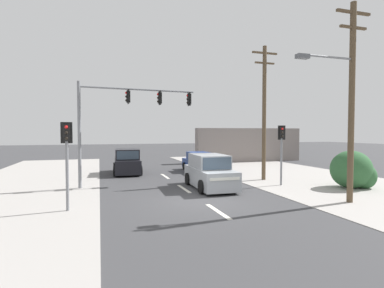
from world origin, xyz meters
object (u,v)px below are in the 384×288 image
(traffic_signal_mast, at_px, (123,112))
(suv_oncoming_mid, at_px, (210,172))
(utility_pole_midground_right, at_px, (264,110))
(pedestal_signal_right_kerb, at_px, (282,145))
(utility_pole_foreground_right, at_px, (349,95))
(sedan_receding_far, at_px, (199,163))
(suv_kerbside_parked, at_px, (127,162))
(pedestal_signal_left_kerb, at_px, (67,151))

(traffic_signal_mast, xyz_separation_m, suv_oncoming_mid, (4.63, -2.14, -3.47))
(utility_pole_midground_right, relative_size, suv_oncoming_mid, 1.91)
(utility_pole_midground_right, height_order, traffic_signal_mast, utility_pole_midground_right)
(utility_pole_midground_right, relative_size, pedestal_signal_right_kerb, 2.47)
(utility_pole_foreground_right, xyz_separation_m, sedan_receding_far, (-2.87, 12.32, -4.08))
(utility_pole_foreground_right, bearing_deg, traffic_signal_mast, 141.53)
(suv_kerbside_parked, bearing_deg, utility_pole_midground_right, -35.25)
(utility_pole_foreground_right, xyz_separation_m, pedestal_signal_left_kerb, (-11.79, 2.19, -2.37))
(traffic_signal_mast, bearing_deg, utility_pole_midground_right, -3.22)
(utility_pole_midground_right, relative_size, sedan_receding_far, 2.06)
(sedan_receding_far, bearing_deg, utility_pole_midground_right, -63.78)
(utility_pole_foreground_right, height_order, pedestal_signal_left_kerb, utility_pole_foreground_right)
(utility_pole_foreground_right, distance_m, pedestal_signal_right_kerb, 5.25)
(pedestal_signal_right_kerb, bearing_deg, utility_pole_foreground_right, -86.81)
(utility_pole_midground_right, distance_m, pedestal_signal_right_kerb, 3.08)
(utility_pole_midground_right, distance_m, suv_oncoming_mid, 6.03)
(utility_pole_midground_right, relative_size, suv_kerbside_parked, 1.90)
(traffic_signal_mast, relative_size, pedestal_signal_left_kerb, 1.93)
(suv_oncoming_mid, bearing_deg, pedestal_signal_left_kerb, -157.26)
(pedestal_signal_right_kerb, bearing_deg, pedestal_signal_left_kerb, -167.79)
(utility_pole_midground_right, bearing_deg, traffic_signal_mast, 176.78)
(pedestal_signal_right_kerb, height_order, pedestal_signal_left_kerb, same)
(utility_pole_foreground_right, relative_size, sedan_receding_far, 2.08)
(pedestal_signal_right_kerb, xyz_separation_m, suv_kerbside_parked, (-8.26, 8.05, -1.53))
(suv_oncoming_mid, bearing_deg, utility_pole_midground_right, 20.13)
(pedestal_signal_right_kerb, bearing_deg, utility_pole_midground_right, 87.40)
(utility_pole_midground_right, height_order, suv_oncoming_mid, utility_pole_midground_right)
(utility_pole_foreground_right, bearing_deg, pedestal_signal_right_kerb, 93.19)
(pedestal_signal_left_kerb, bearing_deg, suv_kerbside_parked, 72.81)
(suv_oncoming_mid, bearing_deg, sedan_receding_far, 76.35)
(sedan_receding_far, bearing_deg, utility_pole_foreground_right, -76.89)
(utility_pole_midground_right, xyz_separation_m, pedestal_signal_right_kerb, (-0.10, -2.14, -2.21))
(utility_pole_foreground_right, bearing_deg, utility_pole_midground_right, 91.37)
(traffic_signal_mast, xyz_separation_m, sedan_receding_far, (6.36, 4.98, -3.65))
(pedestal_signal_left_kerb, bearing_deg, suv_oncoming_mid, 22.74)
(traffic_signal_mast, xyz_separation_m, pedestal_signal_left_kerb, (-2.56, -5.15, -1.94))
(traffic_signal_mast, relative_size, sedan_receding_far, 1.61)
(traffic_signal_mast, relative_size, suv_kerbside_parked, 1.49)
(traffic_signal_mast, bearing_deg, suv_kerbside_parked, 82.55)
(sedan_receding_far, bearing_deg, suv_oncoming_mid, -103.65)
(utility_pole_midground_right, xyz_separation_m, traffic_signal_mast, (-9.07, 0.51, -0.27))
(pedestal_signal_left_kerb, bearing_deg, sedan_receding_far, 48.65)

